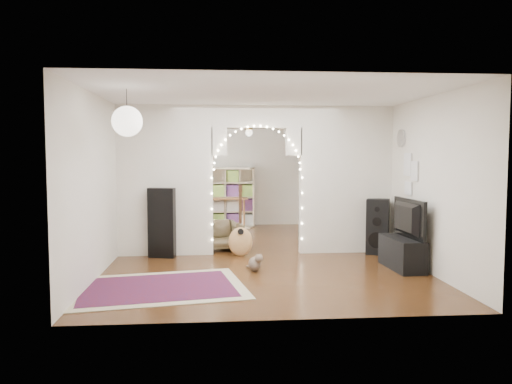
{
  "coord_description": "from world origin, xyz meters",
  "views": [
    {
      "loc": [
        -0.77,
        -9.07,
        1.82
      ],
      "look_at": [
        0.01,
        0.3,
        1.11
      ],
      "focal_mm": 35.0,
      "sensor_mm": 36.0,
      "label": 1
    }
  ],
  "objects": [
    {
      "name": "wall_front",
      "position": [
        0.0,
        -3.75,
        1.35
      ],
      "size": [
        5.0,
        0.02,
        2.7
      ],
      "primitive_type": "cube",
      "color": "silver",
      "rests_on": "floor"
    },
    {
      "name": "floor",
      "position": [
        0.0,
        0.0,
        0.0
      ],
      "size": [
        7.5,
        7.5,
        0.0
      ],
      "primitive_type": "plane",
      "color": "black",
      "rests_on": "ground"
    },
    {
      "name": "dining_chair_left",
      "position": [
        -0.67,
        0.35,
        0.28
      ],
      "size": [
        0.69,
        0.71,
        0.56
      ],
      "primitive_type": "imported",
      "rotation": [
        0.0,
        0.0,
        0.17
      ],
      "color": "#4A3C25",
      "rests_on": "floor"
    },
    {
      "name": "ceiling",
      "position": [
        0.0,
        0.0,
        2.7
      ],
      "size": [
        5.0,
        7.5,
        0.02
      ],
      "primitive_type": "cube",
      "color": "white",
      "rests_on": "wall_back"
    },
    {
      "name": "fairy_lights",
      "position": [
        0.0,
        -0.13,
        1.55
      ],
      "size": [
        1.64,
        0.04,
        1.6
      ],
      "primitive_type": null,
      "color": "#FFEABF",
      "rests_on": "divider_wall"
    },
    {
      "name": "wall_back",
      "position": [
        0.0,
        3.75,
        1.35
      ],
      "size": [
        5.0,
        0.02,
        2.7
      ],
      "primitive_type": "cube",
      "color": "silver",
      "rests_on": "floor"
    },
    {
      "name": "wall_clock",
      "position": [
        2.48,
        -0.6,
        2.1
      ],
      "size": [
        0.03,
        0.31,
        0.31
      ],
      "primitive_type": "cylinder",
      "rotation": [
        0.0,
        1.57,
        0.0
      ],
      "color": "white",
      "rests_on": "wall_right"
    },
    {
      "name": "tabby_cat",
      "position": [
        -0.14,
        -1.43,
        0.13
      ],
      "size": [
        0.31,
        0.46,
        0.31
      ],
      "rotation": [
        0.0,
        0.0,
        0.41
      ],
      "color": "brown",
      "rests_on": "floor"
    },
    {
      "name": "picture_frames",
      "position": [
        2.48,
        -1.0,
        1.5
      ],
      "size": [
        0.02,
        0.5,
        0.7
      ],
      "primitive_type": null,
      "color": "white",
      "rests_on": "wall_right"
    },
    {
      "name": "guitar_case",
      "position": [
        -1.7,
        -0.25,
        0.62
      ],
      "size": [
        0.5,
        0.27,
        1.23
      ],
      "primitive_type": "cube",
      "rotation": [
        0.0,
        0.0,
        -0.24
      ],
      "color": "black",
      "rests_on": "floor"
    },
    {
      "name": "floor_speaker",
      "position": [
        2.2,
        -0.25,
        0.5
      ],
      "size": [
        0.49,
        0.46,
        1.01
      ],
      "rotation": [
        0.0,
        0.0,
        -0.41
      ],
      "color": "black",
      "rests_on": "floor"
    },
    {
      "name": "bookcase",
      "position": [
        -0.5,
        3.5,
        0.75
      ],
      "size": [
        1.48,
        0.93,
        1.5
      ],
      "primitive_type": "cube",
      "rotation": [
        0.0,
        0.0,
        -0.42
      ],
      "color": "tan",
      "rests_on": "floor"
    },
    {
      "name": "divider_wall",
      "position": [
        0.0,
        0.0,
        1.42
      ],
      "size": [
        5.0,
        0.2,
        2.7
      ],
      "color": "silver",
      "rests_on": "floor"
    },
    {
      "name": "wall_left",
      "position": [
        -2.5,
        0.0,
        1.35
      ],
      "size": [
        0.02,
        7.5,
        2.7
      ],
      "primitive_type": "cube",
      "color": "silver",
      "rests_on": "floor"
    },
    {
      "name": "area_rug",
      "position": [
        -1.55,
        -2.3,
        0.01
      ],
      "size": [
        2.59,
        2.12,
        0.02
      ],
      "primitive_type": "cube",
      "rotation": [
        0.0,
        0.0,
        0.17
      ],
      "color": "maroon",
      "rests_on": "floor"
    },
    {
      "name": "media_console",
      "position": [
        2.2,
        -1.45,
        0.25
      ],
      "size": [
        0.45,
        1.02,
        0.5
      ],
      "primitive_type": "cube",
      "rotation": [
        0.0,
        0.0,
        0.05
      ],
      "color": "black",
      "rests_on": "floor"
    },
    {
      "name": "window",
      "position": [
        -2.47,
        1.8,
        1.5
      ],
      "size": [
        0.04,
        1.2,
        1.4
      ],
      "primitive_type": "cube",
      "color": "white",
      "rests_on": "wall_left"
    },
    {
      "name": "flower_vase",
      "position": [
        -0.62,
        3.48,
        0.85
      ],
      "size": [
        0.22,
        0.22,
        0.19
      ],
      "primitive_type": "imported",
      "rotation": [
        0.0,
        0.0,
        0.21
      ],
      "color": "silver",
      "rests_on": "dining_table"
    },
    {
      "name": "ceiling_fan",
      "position": [
        0.0,
        2.0,
        2.4
      ],
      "size": [
        1.1,
        1.1,
        0.3
      ],
      "primitive_type": null,
      "color": "gold",
      "rests_on": "ceiling"
    },
    {
      "name": "acoustic_guitar",
      "position": [
        -0.31,
        -0.25,
        0.47
      ],
      "size": [
        0.44,
        0.17,
        1.08
      ],
      "rotation": [
        0.0,
        0.0,
        0.05
      ],
      "color": "#B07846",
      "rests_on": "floor"
    },
    {
      "name": "tv",
      "position": [
        2.2,
        -1.45,
        0.81
      ],
      "size": [
        0.19,
        1.08,
        0.62
      ],
      "primitive_type": "imported",
      "rotation": [
        0.0,
        0.0,
        1.62
      ],
      "color": "black",
      "rests_on": "media_console"
    },
    {
      "name": "dining_table",
      "position": [
        -0.62,
        3.48,
        0.68
      ],
      "size": [
        1.34,
        1.03,
        0.76
      ],
      "rotation": [
        0.0,
        0.0,
        0.21
      ],
      "color": "brown",
      "rests_on": "floor"
    },
    {
      "name": "wall_right",
      "position": [
        2.5,
        0.0,
        1.35
      ],
      "size": [
        0.02,
        7.5,
        2.7
      ],
      "primitive_type": "cube",
      "color": "silver",
      "rests_on": "floor"
    },
    {
      "name": "paper_lantern",
      "position": [
        -1.9,
        -2.4,
        2.25
      ],
      "size": [
        0.4,
        0.4,
        0.4
      ],
      "primitive_type": "sphere",
      "color": "white",
      "rests_on": "ceiling"
    },
    {
      "name": "dining_chair_right",
      "position": [
        -0.45,
        0.91,
        0.21
      ],
      "size": [
        0.56,
        0.57,
        0.43
      ],
      "primitive_type": "imported",
      "rotation": [
        0.0,
        0.0,
        0.24
      ],
      "color": "#4A3C25",
      "rests_on": "floor"
    }
  ]
}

